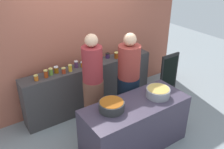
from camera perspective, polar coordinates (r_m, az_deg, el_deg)
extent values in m
plane|color=gray|center=(4.46, 2.60, -13.83)|extent=(12.00, 12.00, 0.00)
cube|color=#A75945|center=(4.81, -7.49, 9.79)|extent=(4.80, 0.12, 3.00)
cube|color=#3B3838|center=(4.94, -4.90, -2.63)|extent=(2.70, 0.36, 0.95)
cube|color=#383041|center=(4.01, 5.33, -11.65)|extent=(1.70, 0.70, 0.83)
cylinder|color=#CE621A|center=(4.30, -17.20, -0.80)|extent=(0.07, 0.07, 0.09)
cylinder|color=#D6C666|center=(4.28, -17.29, -0.21)|extent=(0.07, 0.07, 0.01)
cylinder|color=#A73A13|center=(4.35, -15.07, 0.08)|extent=(0.07, 0.07, 0.12)
cylinder|color=#D6C666|center=(4.32, -15.18, 0.91)|extent=(0.07, 0.07, 0.02)
cylinder|color=olive|center=(4.42, -14.02, 0.58)|extent=(0.07, 0.07, 0.11)
cylinder|color=#D6C666|center=(4.39, -14.11, 1.31)|extent=(0.08, 0.08, 0.02)
cylinder|color=#8F4B0B|center=(4.47, -12.80, 1.02)|extent=(0.08, 0.08, 0.11)
cylinder|color=silver|center=(4.44, -12.88, 1.73)|extent=(0.08, 0.08, 0.01)
cylinder|color=#A8331A|center=(4.42, -11.13, 0.81)|extent=(0.07, 0.07, 0.10)
cylinder|color=#D6C666|center=(4.40, -11.19, 1.44)|extent=(0.07, 0.07, 0.01)
cylinder|color=gold|center=(4.48, -9.66, 1.41)|extent=(0.07, 0.07, 0.11)
cylinder|color=#D6C666|center=(4.45, -9.73, 2.14)|extent=(0.07, 0.07, 0.02)
cylinder|color=#502C53|center=(4.60, -8.29, 2.29)|extent=(0.07, 0.07, 0.12)
cylinder|color=silver|center=(4.57, -8.35, 3.03)|extent=(0.07, 0.07, 0.01)
cylinder|color=#CA6108|center=(4.62, -6.80, 2.29)|extent=(0.08, 0.08, 0.09)
cylinder|color=silver|center=(4.59, -6.84, 2.89)|extent=(0.08, 0.08, 0.02)
cylinder|color=orange|center=(4.71, -4.41, 3.20)|extent=(0.09, 0.09, 0.13)
cylinder|color=black|center=(4.68, -4.44, 4.02)|extent=(0.09, 0.09, 0.01)
cylinder|color=#2F4A24|center=(4.82, -3.30, 3.79)|extent=(0.08, 0.08, 0.13)
cylinder|color=silver|center=(4.79, -3.33, 4.57)|extent=(0.09, 0.09, 0.01)
cylinder|color=#3F204F|center=(4.97, -1.03, 4.36)|extent=(0.08, 0.08, 0.09)
cylinder|color=black|center=(4.95, -1.03, 4.89)|extent=(0.09, 0.09, 0.01)
cylinder|color=#8A380E|center=(4.95, 1.01, 4.43)|extent=(0.08, 0.08, 0.12)
cylinder|color=#D6C666|center=(4.92, 1.01, 5.12)|extent=(0.09, 0.09, 0.01)
cylinder|color=gold|center=(5.21, 4.34, 5.41)|extent=(0.08, 0.08, 0.09)
cylinder|color=#D6C666|center=(5.19, 4.36, 5.95)|extent=(0.09, 0.09, 0.01)
cylinder|color=maroon|center=(5.33, 5.60, 5.97)|extent=(0.09, 0.09, 0.11)
cylinder|color=#D6C666|center=(5.30, 5.63, 6.60)|extent=(0.09, 0.09, 0.02)
cylinder|color=#2D2D2D|center=(3.57, -0.10, -7.34)|extent=(0.38, 0.38, 0.14)
cylinder|color=brown|center=(3.53, -0.10, -6.38)|extent=(0.35, 0.35, 0.00)
cylinder|color=gray|center=(3.95, 10.62, -4.12)|extent=(0.38, 0.38, 0.14)
cylinder|color=#B09146|center=(3.91, 10.71, -3.21)|extent=(0.35, 0.35, 0.00)
cylinder|color=brown|center=(4.34, -4.21, -7.05)|extent=(0.35, 0.35, 0.97)
cylinder|color=maroon|center=(3.95, -4.59, 2.39)|extent=(0.33, 0.33, 0.60)
sphere|color=#D8A884|center=(3.80, -4.82, 7.90)|extent=(0.21, 0.21, 0.21)
cylinder|color=black|center=(4.50, 3.70, -5.92)|extent=(0.39, 0.39, 0.94)
cylinder|color=maroon|center=(4.13, 4.02, 2.93)|extent=(0.38, 0.38, 0.58)
sphere|color=#D8A884|center=(3.98, 4.20, 8.12)|extent=(0.21, 0.21, 0.21)
cube|color=black|center=(5.50, 13.04, 0.03)|extent=(0.48, 0.04, 0.95)
cube|color=black|center=(5.47, 13.25, 0.38)|extent=(0.40, 0.01, 0.72)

